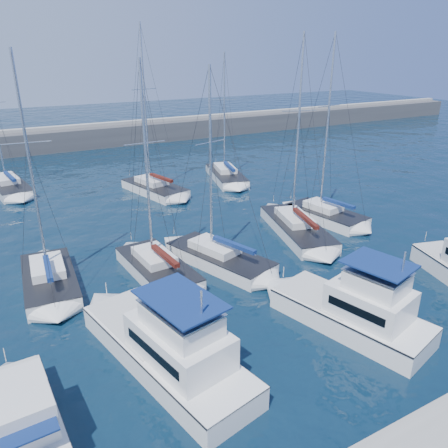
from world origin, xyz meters
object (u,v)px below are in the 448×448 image
motor_yacht_port_inner (170,348)px  sailboat_back_b (154,188)px  sailboat_mid_c (219,258)px  sailboat_mid_d (296,228)px  sailboat_mid_a (50,280)px  sailboat_back_a (9,186)px  motor_yacht_stbd_inner (357,311)px  sailboat_back_c (226,175)px  sailboat_mid_b (158,268)px  sailboat_mid_e (326,215)px  motor_yacht_port_outer (21,421)px

motor_yacht_port_inner → sailboat_back_b: sailboat_back_b is taller
sailboat_mid_c → sailboat_mid_d: size_ratio=0.87×
sailboat_mid_a → motor_yacht_port_inner: bearing=-66.9°
sailboat_mid_d → sailboat_back_a: sailboat_mid_d is taller
motor_yacht_port_inner → sailboat_back_b: 27.75m
sailboat_mid_a → motor_yacht_stbd_inner: bearing=-39.1°
sailboat_back_b → sailboat_back_a: bearing=134.7°
sailboat_back_c → sailboat_mid_b: bearing=-115.5°
motor_yacht_port_inner → sailboat_back_b: size_ratio=0.66×
sailboat_mid_e → sailboat_back_c: 15.75m
motor_yacht_port_inner → sailboat_mid_c: (7.12, 8.35, -0.62)m
sailboat_mid_e → sailboat_back_b: (-10.41, 14.90, -0.00)m
sailboat_mid_c → sailboat_back_a: size_ratio=0.93×
sailboat_mid_a → sailboat_mid_b: (6.56, -1.79, -0.01)m
sailboat_mid_d → sailboat_back_b: (-6.28, 16.05, 0.03)m
motor_yacht_port_outer → sailboat_back_b: size_ratio=0.38×
motor_yacht_port_inner → sailboat_mid_a: bearing=97.5°
sailboat_mid_b → sailboat_mid_d: sailboat_mid_d is taller
sailboat_mid_c → sailboat_back_c: size_ratio=0.96×
sailboat_mid_d → sailboat_back_c: bearing=95.7°
sailboat_back_b → motor_yacht_port_inner: bearing=-122.6°
sailboat_mid_b → sailboat_back_c: bearing=45.4°
sailboat_mid_b → sailboat_mid_c: bearing=-12.9°
sailboat_mid_d → sailboat_back_c: sailboat_mid_d is taller
sailboat_mid_a → sailboat_back_a: bearing=95.2°
motor_yacht_port_inner → sailboat_back_c: size_ratio=0.78×
sailboat_back_a → sailboat_mid_e: bearing=-52.3°
sailboat_mid_b → sailboat_mid_c: size_ratio=1.03×
motor_yacht_port_inner → sailboat_back_a: 34.76m
sailboat_mid_c → sailboat_mid_e: 12.66m
motor_yacht_port_outer → motor_yacht_port_inner: bearing=6.2°
sailboat_back_c → sailboat_mid_e: bearing=-70.4°
sailboat_mid_b → sailboat_back_b: sailboat_back_b is taller
motor_yacht_port_inner → sailboat_back_a: (-4.36, 34.47, -0.62)m
motor_yacht_port_outer → sailboat_mid_d: sailboat_mid_d is taller
sailboat_mid_b → sailboat_mid_c: 4.39m
motor_yacht_port_inner → sailboat_mid_d: bearing=21.8°
sailboat_back_c → sailboat_back_b: bearing=-160.2°
sailboat_mid_b → motor_yacht_port_outer: bearing=-137.0°
motor_yacht_stbd_inner → sailboat_back_c: (8.19, 28.94, -0.62)m
sailboat_mid_c → sailboat_back_c: (10.98, 18.68, -0.00)m
motor_yacht_port_outer → sailboat_mid_c: size_ratio=0.47×
sailboat_mid_c → sailboat_back_a: bearing=95.6°
motor_yacht_stbd_inner → sailboat_mid_d: size_ratio=0.57×
sailboat_back_a → sailboat_back_c: size_ratio=1.02×
sailboat_back_a → sailboat_mid_d: bearing=-59.1°
sailboat_back_b → motor_yacht_stbd_inner: bearing=-101.8°
sailboat_mid_e → sailboat_back_a: bearing=126.1°
sailboat_mid_d → sailboat_back_a: 31.24m
sailboat_mid_b → motor_yacht_port_inner: bearing=-111.4°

